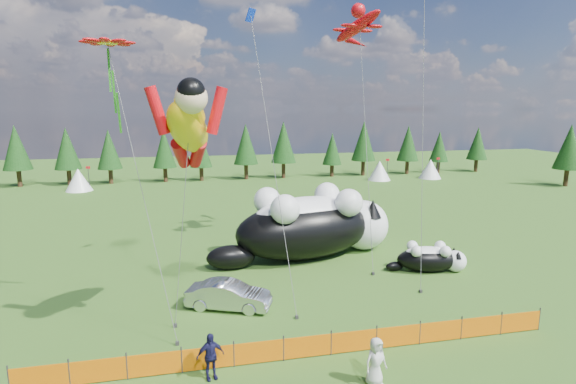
% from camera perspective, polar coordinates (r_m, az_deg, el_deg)
% --- Properties ---
extents(ground, '(160.00, 160.00, 0.00)m').
position_cam_1_polar(ground, '(22.15, 0.42, -16.42)').
color(ground, '#0E3509').
rests_on(ground, ground).
extents(safety_fence, '(22.06, 0.06, 1.10)m').
position_cam_1_polar(safety_fence, '(19.35, 2.50, -19.01)').
color(safety_fence, '#262626').
rests_on(safety_fence, ground).
extents(tree_line, '(90.00, 4.00, 8.00)m').
position_cam_1_polar(tree_line, '(64.69, -8.47, 5.02)').
color(tree_line, black).
rests_on(tree_line, ground).
extents(festival_tents, '(50.00, 3.20, 2.80)m').
position_cam_1_polar(festival_tents, '(61.83, 2.16, 2.46)').
color(festival_tents, white).
rests_on(festival_tents, ground).
extents(cat_large, '(13.24, 6.76, 4.83)m').
position_cam_1_polar(cat_large, '(30.75, 3.26, -4.09)').
color(cat_large, black).
rests_on(cat_large, ground).
extents(cat_small, '(4.96, 2.61, 1.81)m').
position_cam_1_polar(cat_small, '(29.73, 17.68, -7.98)').
color(cat_small, black).
rests_on(cat_small, ground).
extents(car, '(4.54, 2.98, 1.41)m').
position_cam_1_polar(car, '(23.60, -7.53, -12.86)').
color(car, silver).
rests_on(car, ground).
extents(spectator_c, '(1.17, 0.77, 1.83)m').
position_cam_1_polar(spectator_c, '(18.12, -9.84, -19.86)').
color(spectator_c, '#16153A').
rests_on(spectator_c, ground).
extents(spectator_e, '(1.00, 0.77, 1.82)m').
position_cam_1_polar(spectator_e, '(17.88, 11.07, -20.37)').
color(spectator_e, beige).
rests_on(spectator_e, ground).
extents(superhero_kite, '(5.46, 5.79, 11.58)m').
position_cam_1_polar(superhero_kite, '(19.59, -12.55, 7.87)').
color(superhero_kite, yellow).
rests_on(superhero_kite, ground).
extents(gecko_kite, '(5.43, 10.50, 17.61)m').
position_cam_1_polar(gecko_kite, '(34.02, 8.81, 20.05)').
color(gecko_kite, red).
rests_on(gecko_kite, ground).
extents(flower_kite, '(4.34, 5.94, 13.82)m').
position_cam_1_polar(flower_kite, '(23.10, -21.90, 16.82)').
color(flower_kite, red).
rests_on(flower_kite, ground).
extents(diamond_kite_a, '(1.61, 7.60, 16.78)m').
position_cam_1_polar(diamond_kite_a, '(27.17, -4.52, 20.09)').
color(diamond_kite_a, '#0C2BBB').
rests_on(diamond_kite_a, ground).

